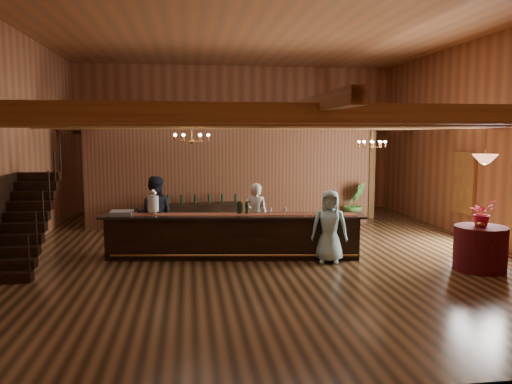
{
  "coord_description": "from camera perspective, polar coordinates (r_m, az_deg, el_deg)",
  "views": [
    {
      "loc": [
        -1.83,
        -12.18,
        2.91
      ],
      "look_at": [
        -0.12,
        0.47,
        1.44
      ],
      "focal_mm": 35.0,
      "sensor_mm": 36.0,
      "label": 1
    }
  ],
  "objects": [
    {
      "name": "staff_second",
      "position": [
        12.61,
        -11.51,
        -2.5
      ],
      "size": [
        0.99,
        0.81,
        1.9
      ],
      "primitive_type": "imported",
      "rotation": [
        0.0,
        0.0,
        3.04
      ],
      "color": "black",
      "rests_on": "floor"
    },
    {
      "name": "support_posts",
      "position": [
        11.9,
        1.18,
        0.24
      ],
      "size": [
        9.2,
        10.2,
        3.2
      ],
      "color": "#A47330",
      "rests_on": "floor"
    },
    {
      "name": "chandelier_left",
      "position": [
        11.71,
        -7.35,
        6.21
      ],
      "size": [
        0.8,
        0.8,
        0.51
      ],
      "color": "#B07538",
      "rests_on": "beam_grid"
    },
    {
      "name": "backroom_boxes",
      "position": [
        17.91,
        -2.72,
        -1.08
      ],
      "size": [
        4.1,
        0.6,
        1.1
      ],
      "color": "black",
      "rests_on": "floor"
    },
    {
      "name": "raffle_drum",
      "position": [
        11.84,
        8.71,
        -1.77
      ],
      "size": [
        0.34,
        0.24,
        0.3
      ],
      "color": "olive",
      "rests_on": "tasting_bar"
    },
    {
      "name": "wall_back",
      "position": [
        19.27,
        -2.28,
        6.09
      ],
      "size": [
        12.0,
        0.1,
        5.5
      ],
      "primitive_type": "cube",
      "color": "#9A5936",
      "rests_on": "floor"
    },
    {
      "name": "bar_bottle_2",
      "position": [
        11.86,
        -1.04,
        -1.8
      ],
      "size": [
        0.07,
        0.07,
        0.3
      ],
      "primitive_type": "cylinder",
      "color": "black",
      "rests_on": "tasting_bar"
    },
    {
      "name": "round_table",
      "position": [
        11.85,
        24.24,
        -5.87
      ],
      "size": [
        1.1,
        1.1,
        0.95
      ],
      "primitive_type": "cylinder",
      "color": "#400706",
      "rests_on": "floor"
    },
    {
      "name": "table_flowers",
      "position": [
        11.76,
        24.41,
        -2.18
      ],
      "size": [
        0.66,
        0.62,
        0.58
      ],
      "primitive_type": "imported",
      "rotation": [
        0.0,
        0.0,
        0.39
      ],
      "color": "red",
      "rests_on": "round_table"
    },
    {
      "name": "tasting_bar",
      "position": [
        11.87,
        -2.68,
        -5.03
      ],
      "size": [
        6.25,
        1.57,
        1.05
      ],
      "rotation": [
        0.0,
        0.0,
        -0.13
      ],
      "color": "black",
      "rests_on": "floor"
    },
    {
      "name": "ceiling",
      "position": [
        12.59,
        0.85,
        18.44
      ],
      "size": [
        14.0,
        14.0,
        0.0
      ],
      "primitive_type": "plane",
      "rotation": [
        3.14,
        0.0,
        0.0
      ],
      "color": "#A46035",
      "rests_on": "wall_back"
    },
    {
      "name": "wall_front",
      "position": [
        5.5,
        11.76,
        4.74
      ],
      "size": [
        12.0,
        0.1,
        5.5
      ],
      "primitive_type": "cube",
      "color": "#9A5936",
      "rests_on": "floor"
    },
    {
      "name": "window_right_back",
      "position": [
        15.37,
        22.74,
        0.98
      ],
      "size": [
        0.12,
        1.05,
        1.75
      ],
      "primitive_type": "cube",
      "color": "white",
      "rests_on": "wall_right"
    },
    {
      "name": "bar_bottle_1",
      "position": [
        11.87,
        -1.85,
        -1.8
      ],
      "size": [
        0.07,
        0.07,
        0.3
      ],
      "primitive_type": "cylinder",
      "color": "black",
      "rests_on": "tasting_bar"
    },
    {
      "name": "table_vase",
      "position": [
        11.64,
        24.29,
        -3.01
      ],
      "size": [
        0.14,
        0.14,
        0.28
      ],
      "primitive_type": "imported",
      "rotation": [
        0.0,
        0.0,
        0.03
      ],
      "color": "#B07538",
      "rests_on": "round_table"
    },
    {
      "name": "glass_rack_tray",
      "position": [
        12.12,
        -15.12,
        -2.33
      ],
      "size": [
        0.5,
        0.5,
        0.1
      ],
      "primitive_type": "cube",
      "color": "gray",
      "rests_on": "tasting_bar"
    },
    {
      "name": "pendant_lamp",
      "position": [
        11.61,
        24.69,
        3.46
      ],
      "size": [
        0.52,
        0.52,
        0.9
      ],
      "color": "#B07538",
      "rests_on": "beam_grid"
    },
    {
      "name": "staircase",
      "position": [
        12.15,
        -24.98,
        -3.1
      ],
      "size": [
        1.0,
        2.8,
        2.0
      ],
      "color": "black",
      "rests_on": "floor"
    },
    {
      "name": "chandelier_right",
      "position": [
        14.66,
        13.12,
        5.41
      ],
      "size": [
        0.8,
        0.8,
        0.7
      ],
      "color": "#B07538",
      "rests_on": "beam_grid"
    },
    {
      "name": "floor",
      "position": [
        12.66,
        0.81,
        -6.72
      ],
      "size": [
        14.0,
        14.0,
        0.0
      ],
      "primitive_type": "plane",
      "color": "brown",
      "rests_on": "ground"
    },
    {
      "name": "guest",
      "position": [
        11.49,
        8.4,
        -3.91
      ],
      "size": [
        0.93,
        0.75,
        1.67
      ],
      "primitive_type": "imported",
      "rotation": [
        0.0,
        0.0,
        -0.3
      ],
      "color": "#9FD9DE",
      "rests_on": "floor"
    },
    {
      "name": "bar_bottle_0",
      "position": [
        11.87,
        -2.0,
        -1.8
      ],
      "size": [
        0.07,
        0.07,
        0.3
      ],
      "primitive_type": "cylinder",
      "color": "black",
      "rests_on": "tasting_bar"
    },
    {
      "name": "wall_left",
      "position": [
        12.88,
        -26.73,
        5.16
      ],
      "size": [
        0.1,
        14.0,
        5.5
      ],
      "primitive_type": "cube",
      "color": "#9A5936",
      "rests_on": "floor"
    },
    {
      "name": "beam_grid",
      "position": [
        12.82,
        0.49,
        8.05
      ],
      "size": [
        11.9,
        13.9,
        0.39
      ],
      "color": "#A47330",
      "rests_on": "wall_left"
    },
    {
      "name": "partition_wall",
      "position": [
        15.8,
        -2.86,
        1.62
      ],
      "size": [
        9.0,
        0.18,
        3.1
      ],
      "primitive_type": "cube",
      "color": "brown",
      "rests_on": "floor"
    },
    {
      "name": "floor_plant",
      "position": [
        16.41,
        11.22,
        -1.3
      ],
      "size": [
        0.91,
        0.81,
        1.4
      ],
      "primitive_type": "imported",
      "rotation": [
        0.0,
        0.0,
        0.28
      ],
      "color": "#3E772D",
      "rests_on": "floor"
    },
    {
      "name": "bartender",
      "position": [
        12.7,
        -0.01,
        -2.77
      ],
      "size": [
        0.73,
        0.61,
        1.7
      ],
      "primitive_type": "imported",
      "rotation": [
        0.0,
        0.0,
        2.75
      ],
      "color": "beige",
      "rests_on": "floor"
    },
    {
      "name": "backbar_shelf",
      "position": [
        15.45,
        -6.93,
        -2.81
      ],
      "size": [
        2.91,
        0.68,
        0.81
      ],
      "primitive_type": "cube",
      "rotation": [
        0.0,
        0.0,
        0.08
      ],
      "color": "black",
      "rests_on": "floor"
    },
    {
      "name": "beverage_dispenser",
      "position": [
        12.01,
        -11.68,
        -1.17
      ],
      "size": [
        0.26,
        0.26,
        0.6
      ],
      "color": "silver",
      "rests_on": "tasting_bar"
    },
    {
      "name": "wall_right",
      "position": [
        14.48,
        25.13,
        5.32
      ],
      "size": [
        0.1,
        14.0,
        5.5
      ],
      "primitive_type": "cube",
      "color": "#9A5936",
      "rests_on": "floor"
    }
  ]
}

